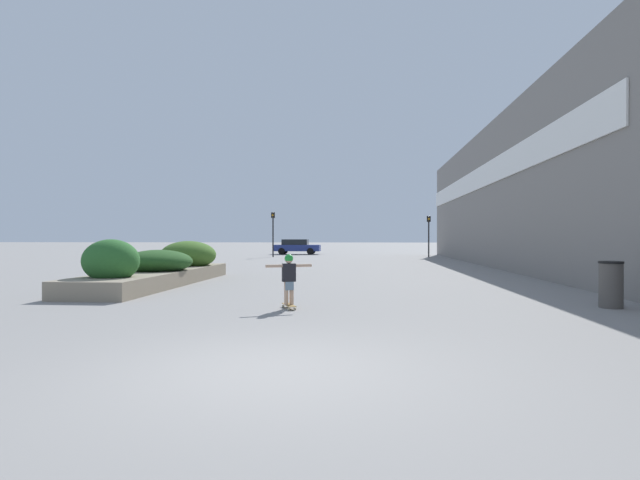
# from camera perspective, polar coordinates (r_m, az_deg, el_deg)

# --- Properties ---
(ground_plane) EXTENTS (300.00, 300.00, 0.00)m
(ground_plane) POSITION_cam_1_polar(r_m,az_deg,el_deg) (6.04, -6.37, -14.69)
(ground_plane) COLOR gray
(building_wall_right) EXTENTS (0.67, 43.61, 7.54)m
(building_wall_right) POSITION_cam_1_polar(r_m,az_deg,el_deg) (24.83, 21.08, 5.41)
(building_wall_right) COLOR gray
(building_wall_right) RESTS_ON ground_plane
(planter_box) EXTENTS (2.21, 9.00, 1.52)m
(planter_box) POSITION_cam_1_polar(r_m,az_deg,el_deg) (17.61, -17.64, -2.90)
(planter_box) COLOR gray
(planter_box) RESTS_ON ground_plane
(skateboard) EXTENTS (0.42, 0.68, 0.09)m
(skateboard) POSITION_cam_1_polar(r_m,az_deg,el_deg) (11.05, -3.58, -7.49)
(skateboard) COLOR olive
(skateboard) RESTS_ON ground_plane
(skateboarder) EXTENTS (0.98, 0.47, 1.11)m
(skateboarder) POSITION_cam_1_polar(r_m,az_deg,el_deg) (10.98, -3.58, -3.91)
(skateboarder) COLOR tan
(skateboarder) RESTS_ON skateboard
(trash_bin) EXTENTS (0.51, 0.51, 1.04)m
(trash_bin) POSITION_cam_1_polar(r_m,az_deg,el_deg) (12.82, 30.30, -4.41)
(trash_bin) COLOR #514C47
(trash_bin) RESTS_ON ground_plane
(car_leftmost) EXTENTS (4.24, 1.96, 1.39)m
(car_leftmost) POSITION_cam_1_polar(r_m,az_deg,el_deg) (46.13, -2.69, -0.74)
(car_leftmost) COLOR navy
(car_leftmost) RESTS_ON ground_plane
(car_center_left) EXTENTS (4.44, 1.86, 1.62)m
(car_center_left) POSITION_cam_1_polar(r_m,az_deg,el_deg) (48.47, 25.32, -0.59)
(car_center_left) COLOR maroon
(car_center_left) RESTS_ON ground_plane
(traffic_light_left) EXTENTS (0.28, 0.30, 3.57)m
(traffic_light_left) POSITION_cam_1_polar(r_m,az_deg,el_deg) (39.92, -5.40, 1.53)
(traffic_light_left) COLOR black
(traffic_light_left) RESTS_ON ground_plane
(traffic_light_right) EXTENTS (0.28, 0.30, 3.24)m
(traffic_light_right) POSITION_cam_1_polar(r_m,az_deg,el_deg) (39.97, 12.32, 1.24)
(traffic_light_right) COLOR black
(traffic_light_right) RESTS_ON ground_plane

